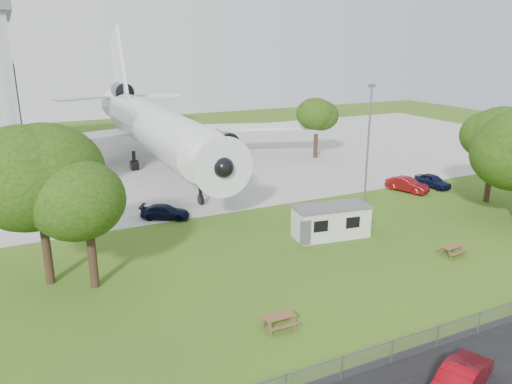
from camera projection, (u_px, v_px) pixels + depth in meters
name	position (u px, v px, depth m)	size (l,w,h in m)	color
ground	(321.00, 277.00, 33.83)	(160.00, 160.00, 0.00)	#4F741D
concrete_apron	(166.00, 161.00, 66.59)	(120.00, 46.00, 0.03)	#B7B7B2
airliner	(153.00, 125.00, 62.39)	(46.36, 47.73, 17.69)	white
site_cabin	(331.00, 221.00, 40.56)	(6.90, 3.50, 2.62)	silver
picnic_west	(279.00, 328.00, 27.85)	(1.80, 1.50, 0.76)	brown
picnic_east	(452.00, 255.00, 37.32)	(1.80, 1.50, 0.76)	brown
fence	(422.00, 353.00, 25.64)	(58.00, 0.04, 1.30)	gray
lamp_mast	(367.00, 160.00, 40.84)	(0.16, 0.16, 12.00)	slate
tree_west_big	(38.00, 182.00, 31.03)	(8.69, 8.69, 11.28)	#382619
tree_west_small	(86.00, 197.00, 30.76)	(6.61, 6.61, 9.48)	#382619
tree_east_back	(494.00, 141.00, 48.03)	(7.17, 7.17, 9.68)	#382619
tree_far_apron	(317.00, 117.00, 66.95)	(5.59, 5.59, 8.41)	#382619
car_centre_sedan	(463.00, 376.00, 22.76)	(1.50, 4.30, 1.42)	maroon
car_ne_hatch	(433.00, 181.00, 54.48)	(1.67, 4.15, 1.41)	black
car_ne_sedan	(407.00, 185.00, 52.91)	(1.56, 4.48, 1.48)	maroon
car_apron_van	(165.00, 212.00, 44.80)	(1.78, 4.37, 1.27)	black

